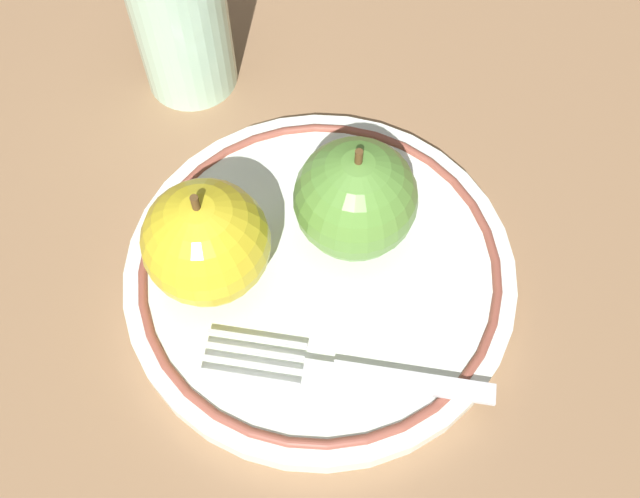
% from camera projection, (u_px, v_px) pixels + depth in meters
% --- Properties ---
extents(ground_plane, '(2.00, 2.00, 0.00)m').
position_uv_depth(ground_plane, '(316.00, 268.00, 0.46)').
color(ground_plane, '#95704D').
extents(plate, '(0.24, 0.24, 0.02)m').
position_uv_depth(plate, '(320.00, 272.00, 0.45)').
color(plate, white).
rests_on(plate, ground_plane).
extents(apple_red_whole, '(0.07, 0.07, 0.08)m').
position_uv_depth(apple_red_whole, '(206.00, 243.00, 0.40)').
color(apple_red_whole, gold).
rests_on(apple_red_whole, plate).
extents(apple_second_whole, '(0.07, 0.07, 0.08)m').
position_uv_depth(apple_second_whole, '(355.00, 199.00, 0.42)').
color(apple_second_whole, '#5B913A').
rests_on(apple_second_whole, plate).
extents(fork, '(0.17, 0.05, 0.00)m').
position_uv_depth(fork, '(356.00, 374.00, 0.40)').
color(fork, silver).
rests_on(fork, plate).
extents(drinking_glass, '(0.07, 0.07, 0.12)m').
position_uv_depth(drinking_glass, '(181.00, 19.00, 0.49)').
color(drinking_glass, '#B6E1C3').
rests_on(drinking_glass, ground_plane).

